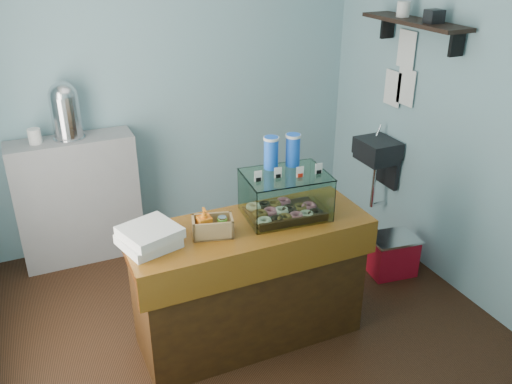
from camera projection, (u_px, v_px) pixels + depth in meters
name	position (u px, v px, depth m)	size (l,w,h in m)	color
ground	(236.00, 314.00, 4.09)	(3.50, 3.50, 0.00)	black
room_shell	(235.00, 93.00, 3.37)	(3.54, 3.04, 2.82)	#7FAEB9
counter	(249.00, 282.00, 3.68)	(1.60, 0.60, 0.90)	#40240C
back_shelf	(79.00, 200.00, 4.61)	(1.00, 0.32, 1.10)	gray
display_case	(284.00, 191.00, 3.58)	(0.58, 0.44, 0.52)	#351C0F
condiment_crate	(211.00, 226.00, 3.35)	(0.28, 0.21, 0.19)	#A17850
pastry_boxes	(149.00, 237.00, 3.24)	(0.40, 0.39, 0.12)	silver
coffee_urn	(65.00, 109.00, 4.28)	(0.25, 0.25, 0.47)	silver
red_cooler	(392.00, 254.00, 4.53)	(0.42, 0.34, 0.34)	#B50E21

